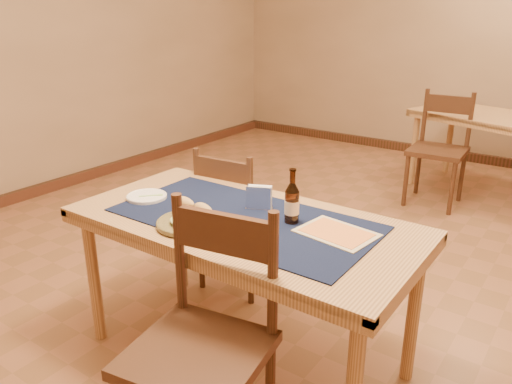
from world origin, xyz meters
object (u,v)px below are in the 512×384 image
Objects in this scene: main_table at (243,235)px; chair_main_near at (204,341)px; back_table at (504,126)px; beer_bottle at (292,203)px; napkin_holder at (259,198)px; sandwich_plate at (190,219)px; chair_main_far at (237,216)px.

main_table is 1.60× the size of chair_main_near.
back_table is 3.77m from chair_main_near.
napkin_holder is at bearing 166.92° from beer_bottle.
main_table is 0.28m from beer_bottle.
main_table is 0.19m from napkin_holder.
sandwich_plate is (-0.67, -3.40, 0.12)m from back_table.
sandwich_plate is at bearing -101.18° from back_table.
beer_bottle is at bearing -95.98° from back_table.
beer_bottle reaches higher than chair_main_far.
beer_bottle reaches higher than back_table.
chair_main_near is (0.23, -0.55, -0.15)m from main_table.
chair_main_near reaches higher than back_table.
chair_main_far is at bearing 112.43° from sandwich_plate.
beer_bottle is at bearing 92.30° from chair_main_near.
sandwich_plate is (0.30, -0.73, 0.32)m from chair_main_far.
chair_main_near is (0.67, -1.08, 0.05)m from chair_main_far.
main_table and back_table have the same top height.
back_table is at bearing 85.42° from chair_main_near.
sandwich_plate is at bearing -140.44° from beer_bottle.
beer_bottle reaches higher than napkin_holder.
chair_main_near is at bearing -87.70° from beer_bottle.
main_table is at bearing -50.12° from chair_main_far.
main_table is 5.59× the size of sandwich_plate.
napkin_holder is (0.14, 0.33, 0.02)m from sandwich_plate.
sandwich_plate is 2.12× the size of napkin_holder.
back_table is at bearing 80.58° from main_table.
chair_main_near is at bearing -94.58° from back_table.
chair_main_far is 3.66× the size of beer_bottle.
main_table is 3.25m from back_table.
main_table is 11.85× the size of napkin_holder.
sandwich_plate is at bearing -67.57° from chair_main_far.
main_table is 1.77× the size of chair_main_far.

